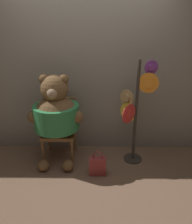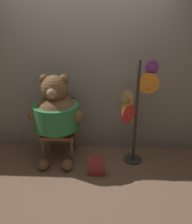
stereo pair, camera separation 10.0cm
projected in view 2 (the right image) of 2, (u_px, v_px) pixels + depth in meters
ground_plane at (87, 165)px, 3.28m from camera, size 14.00×14.00×0.00m
wall_back at (89, 70)px, 3.35m from camera, size 8.00×0.10×2.62m
chair at (60, 126)px, 3.40m from camera, size 0.49×0.47×0.93m
teddy_bear at (56, 113)px, 3.16m from camera, size 0.79×0.70×1.35m
hat_display_rack at (135, 111)px, 3.12m from camera, size 0.49×0.44×1.54m
handbag_on_ground at (97, 166)px, 3.03m from camera, size 0.23×0.10×0.37m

